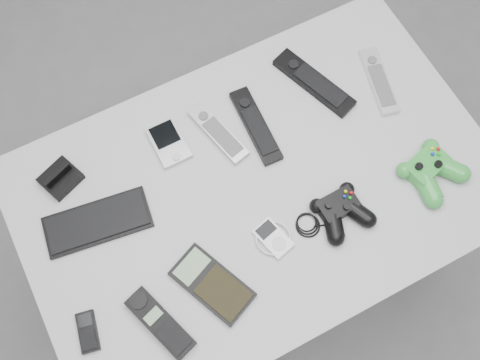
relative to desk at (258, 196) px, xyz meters
name	(u,v)px	position (x,y,z in m)	size (l,w,h in m)	color
floor	(238,263)	(-0.05, 0.02, -0.68)	(3.50, 3.50, 0.00)	slate
desk	(258,196)	(0.00, 0.00, 0.00)	(1.11, 0.71, 0.74)	#A0A0A2
pda_keyboard	(98,222)	(-0.37, 0.09, 0.07)	(0.24, 0.10, 0.01)	black
dock_bracket	(59,177)	(-0.40, 0.23, 0.09)	(0.08, 0.07, 0.05)	black
pda	(169,143)	(-0.14, 0.20, 0.07)	(0.07, 0.11, 0.02)	#A7A7AE
remote_silver_a	(218,133)	(-0.02, 0.17, 0.07)	(0.05, 0.18, 0.02)	#A7A7AE
remote_black_a	(256,125)	(0.07, 0.14, 0.08)	(0.05, 0.21, 0.02)	black
remote_black_b	(314,82)	(0.25, 0.18, 0.08)	(0.06, 0.23, 0.02)	black
remote_silver_b	(379,81)	(0.40, 0.11, 0.07)	(0.04, 0.19, 0.02)	silver
mobile_phone	(88,332)	(-0.48, -0.12, 0.07)	(0.04, 0.09, 0.01)	black
cordless_handset	(160,323)	(-0.33, -0.18, 0.08)	(0.05, 0.17, 0.03)	black
calculator	(212,284)	(-0.20, -0.16, 0.07)	(0.09, 0.18, 0.02)	black
mp3_player	(273,238)	(-0.03, -0.13, 0.07)	(0.08, 0.09, 0.02)	silver
controller_black	(341,210)	(0.13, -0.14, 0.09)	(0.21, 0.13, 0.04)	black
controller_green	(431,169)	(0.37, -0.15, 0.09)	(0.14, 0.15, 0.05)	#228032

